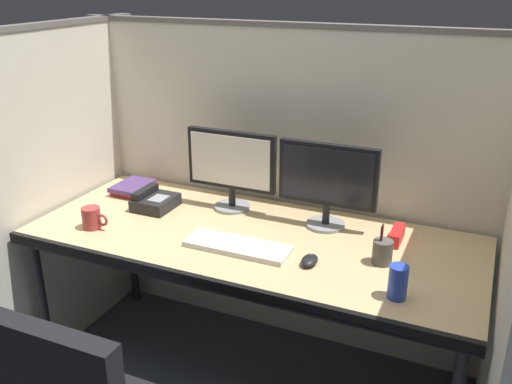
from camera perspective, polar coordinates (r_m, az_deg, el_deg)
cubicle_partition_rear at (r=2.72m, az=3.37°, el=0.24°), size 2.21×0.06×1.57m
cubicle_partition_left at (r=2.80m, az=-20.28°, el=-0.48°), size 0.06×1.41×1.57m
cubicle_partition_right at (r=2.08m, az=24.34°, el=-8.83°), size 0.06×1.41×1.57m
desk at (r=2.37m, az=-0.61°, el=-5.66°), size 1.90×0.80×0.74m
monitor_left at (r=2.55m, az=-2.53°, el=2.80°), size 0.43×0.17×0.37m
monitor_right at (r=2.38m, az=7.32°, el=1.24°), size 0.43×0.17×0.37m
keyboard_main at (r=2.25m, az=-1.80°, el=-5.57°), size 0.43×0.15×0.02m
computer_mouse at (r=2.14m, az=5.49°, el=-6.96°), size 0.06×0.10×0.04m
coffee_mug at (r=2.51m, az=-16.39°, el=-2.56°), size 0.13×0.08×0.09m
soda_can at (r=1.97m, az=14.28°, el=-8.91°), size 0.07×0.07×0.12m
pen_cup at (r=2.18m, az=12.77°, el=-5.98°), size 0.08×0.08×0.16m
book_stack at (r=2.89m, az=-12.38°, el=0.47°), size 0.15×0.23×0.05m
red_stapler at (r=2.37m, az=14.17°, el=-4.32°), size 0.04×0.15×0.06m
desk_phone at (r=2.66m, az=-10.33°, el=-0.93°), size 0.17×0.19×0.09m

